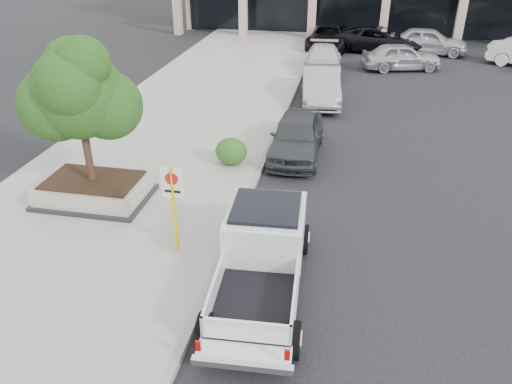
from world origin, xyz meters
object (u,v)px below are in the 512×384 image
(planter, at_px, (94,190))
(curb_car_c, at_px, (323,60))
(lot_car_d, at_px, (378,39))
(planter_tree, at_px, (85,93))
(pickup_truck, at_px, (261,261))
(curb_car_d, at_px, (329,37))
(curb_car_a, at_px, (297,136))
(lot_car_e, at_px, (428,41))
(curb_car_b, at_px, (321,85))
(no_parking_sign, at_px, (174,198))
(lot_car_a, at_px, (401,57))

(planter, relative_size, curb_car_c, 0.66)
(planter, height_order, lot_car_d, lot_car_d)
(planter_tree, relative_size, pickup_truck, 0.74)
(pickup_truck, relative_size, curb_car_d, 1.00)
(curb_car_a, bearing_deg, lot_car_d, 79.46)
(curb_car_d, height_order, lot_car_d, lot_car_d)
(planter_tree, distance_m, lot_car_e, 25.00)
(curb_car_b, bearing_deg, curb_car_a, -99.73)
(no_parking_sign, height_order, lot_car_d, no_parking_sign)
(planter, bearing_deg, planter_tree, 48.97)
(planter_tree, distance_m, no_parking_sign, 4.21)
(planter, distance_m, curb_car_b, 12.54)
(no_parking_sign, bearing_deg, pickup_truck, -24.15)
(pickup_truck, distance_m, lot_car_e, 25.92)
(no_parking_sign, xyz_separation_m, curb_car_d, (2.11, 24.43, -0.88))
(pickup_truck, height_order, curb_car_c, pickup_truck)
(pickup_truck, relative_size, lot_car_a, 1.23)
(no_parking_sign, height_order, curb_car_b, no_parking_sign)
(curb_car_b, height_order, lot_car_a, curb_car_b)
(planter_tree, height_order, lot_car_d, planter_tree)
(curb_car_b, relative_size, lot_car_d, 0.83)
(lot_car_a, xyz_separation_m, lot_car_d, (-1.25, 4.36, 0.05))
(no_parking_sign, xyz_separation_m, lot_car_d, (5.31, 24.15, -0.83))
(curb_car_d, distance_m, lot_car_d, 3.21)
(curb_car_d, bearing_deg, lot_car_e, 1.51)
(planter, height_order, curb_car_a, curb_car_a)
(curb_car_c, bearing_deg, lot_car_e, 39.39)
(lot_car_a, height_order, lot_car_d, lot_car_d)
(pickup_truck, height_order, lot_car_d, pickup_truck)
(curb_car_b, xyz_separation_m, lot_car_a, (4.03, 6.69, -0.04))
(planter_tree, height_order, lot_car_e, planter_tree)
(planter, xyz_separation_m, no_parking_sign, (3.29, -1.99, 1.16))
(curb_car_c, distance_m, lot_car_a, 4.57)
(lot_car_d, xyz_separation_m, lot_car_e, (3.14, -0.01, 0.02))
(planter, distance_m, curb_car_c, 17.26)
(pickup_truck, bearing_deg, curb_car_c, 86.92)
(planter, relative_size, lot_car_a, 0.72)
(lot_car_d, relative_size, lot_car_e, 1.19)
(pickup_truck, bearing_deg, no_parking_sign, 152.41)
(no_parking_sign, bearing_deg, curb_car_b, 79.07)
(curb_car_c, bearing_deg, planter, -112.17)
(curb_car_b, height_order, lot_car_d, lot_car_d)
(planter, xyz_separation_m, lot_car_a, (9.85, 17.79, 0.28))
(curb_car_b, bearing_deg, curb_car_d, 85.45)
(pickup_truck, relative_size, curb_car_b, 1.13)
(planter_tree, bearing_deg, no_parking_sign, -34.23)
(curb_car_a, distance_m, curb_car_b, 6.36)
(curb_car_b, bearing_deg, pickup_truck, -97.39)
(planter_tree, relative_size, lot_car_d, 0.70)
(planter, relative_size, curb_car_a, 0.73)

